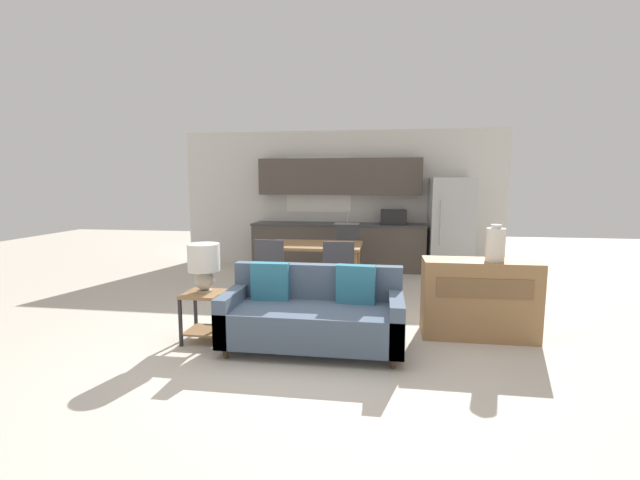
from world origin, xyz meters
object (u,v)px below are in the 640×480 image
(couch, at_px, (314,315))
(dining_chair_far_right, at_px, (348,252))
(dining_chair_near_left, at_px, (272,270))
(dining_chair_near_right, at_px, (339,273))
(table_lamp, at_px, (204,263))
(credenza, at_px, (479,299))
(refrigerator, at_px, (450,226))
(side_table, at_px, (204,309))
(dining_table, at_px, (315,248))
(vase, at_px, (495,244))

(couch, relative_size, dining_chair_far_right, 1.90)
(dining_chair_near_left, distance_m, dining_chair_near_right, 0.91)
(table_lamp, relative_size, dining_chair_near_right, 0.55)
(credenza, bearing_deg, table_lamp, -169.90)
(refrigerator, xyz_separation_m, dining_chair_near_right, (-1.80, -2.69, -0.37))
(side_table, xyz_separation_m, dining_chair_near_right, (1.32, 1.27, 0.17))
(dining_table, bearing_deg, dining_chair_far_right, 61.99)
(side_table, height_order, dining_chair_near_left, dining_chair_near_left)
(refrigerator, relative_size, dining_chair_far_right, 1.88)
(refrigerator, relative_size, dining_chair_near_left, 1.88)
(side_table, height_order, credenza, credenza)
(couch, bearing_deg, dining_chair_near_right, 84.22)
(dining_table, xyz_separation_m, couch, (0.32, -2.11, -0.36))
(dining_table, height_order, credenza, credenza)
(dining_table, distance_m, couch, 2.16)
(couch, height_order, vase, vase)
(couch, distance_m, credenza, 1.83)
(dining_chair_near_right, bearing_deg, credenza, 152.74)
(dining_table, xyz_separation_m, table_lamp, (-0.86, -2.07, 0.15))
(dining_table, distance_m, vase, 2.73)
(dining_table, relative_size, dining_chair_near_right, 1.48)
(dining_chair_near_left, bearing_deg, couch, 125.26)
(dining_chair_near_left, bearing_deg, side_table, 77.37)
(side_table, bearing_deg, dining_table, 67.68)
(dining_table, distance_m, dining_chair_near_right, 0.96)
(couch, height_order, dining_chair_near_right, dining_chair_near_right)
(dining_table, height_order, dining_chair_near_right, dining_chair_near_right)
(credenza, bearing_deg, dining_chair_near_left, 163.36)
(table_lamp, bearing_deg, dining_chair_far_right, 65.77)
(couch, bearing_deg, dining_chair_near_left, 120.59)
(credenza, xyz_separation_m, dining_chair_near_right, (-1.61, 0.71, 0.09))
(vase, distance_m, dining_chair_near_left, 2.82)
(dining_table, distance_m, table_lamp, 2.24)
(credenza, distance_m, vase, 0.63)
(vase, bearing_deg, table_lamp, -170.93)
(side_table, relative_size, table_lamp, 1.03)
(dining_chair_far_right, bearing_deg, table_lamp, -121.23)
(couch, distance_m, vase, 2.07)
(refrigerator, xyz_separation_m, credenza, (-0.19, -3.40, -0.46))
(side_table, xyz_separation_m, dining_chair_far_right, (1.30, 2.93, 0.17))
(credenza, bearing_deg, side_table, -169.19)
(couch, height_order, table_lamp, table_lamp)
(couch, xyz_separation_m, dining_chair_far_right, (0.11, 2.93, 0.18))
(dining_chair_far_right, bearing_deg, dining_table, -125.01)
(credenza, relative_size, dining_chair_near_right, 1.28)
(table_lamp, distance_m, dining_chair_near_left, 1.38)
(dining_table, xyz_separation_m, side_table, (-0.86, -2.10, -0.35))
(couch, height_order, side_table, couch)
(refrigerator, distance_m, side_table, 5.07)
(side_table, height_order, dining_chair_far_right, dining_chair_far_right)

